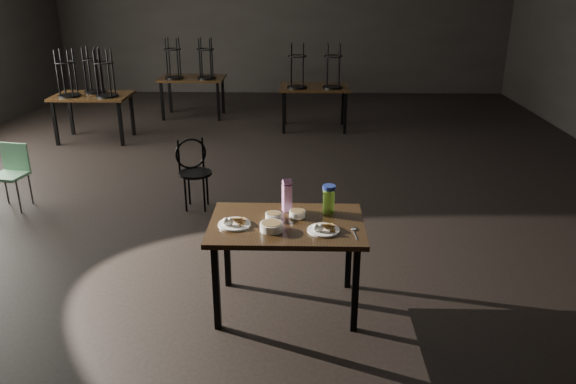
{
  "coord_description": "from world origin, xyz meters",
  "views": [
    {
      "loc": [
        0.44,
        -6.9,
        2.55
      ],
      "look_at": [
        0.33,
        -2.54,
        0.85
      ],
      "focal_mm": 35.0,
      "sensor_mm": 36.0,
      "label": 1
    }
  ],
  "objects_px": {
    "juice_carton": "(287,196)",
    "school_chair": "(12,170)",
    "water_bottle": "(329,199)",
    "bentwood_chair": "(194,168)",
    "main_table": "(287,232)"
  },
  "relations": [
    {
      "from": "juice_carton",
      "to": "main_table",
      "type": "bearing_deg",
      "value": -89.03
    },
    {
      "from": "main_table",
      "to": "water_bottle",
      "type": "bearing_deg",
      "value": 32.3
    },
    {
      "from": "water_bottle",
      "to": "bentwood_chair",
      "type": "height_order",
      "value": "water_bottle"
    },
    {
      "from": "school_chair",
      "to": "main_table",
      "type": "bearing_deg",
      "value": -22.01
    },
    {
      "from": "bentwood_chair",
      "to": "juice_carton",
      "type": "bearing_deg",
      "value": -83.91
    },
    {
      "from": "juice_carton",
      "to": "bentwood_chair",
      "type": "bearing_deg",
      "value": 120.97
    },
    {
      "from": "main_table",
      "to": "juice_carton",
      "type": "height_order",
      "value": "juice_carton"
    },
    {
      "from": "main_table",
      "to": "juice_carton",
      "type": "distance_m",
      "value": 0.32
    },
    {
      "from": "main_table",
      "to": "juice_carton",
      "type": "bearing_deg",
      "value": 90.97
    },
    {
      "from": "juice_carton",
      "to": "school_chair",
      "type": "distance_m",
      "value": 3.72
    },
    {
      "from": "water_bottle",
      "to": "school_chair",
      "type": "xyz_separation_m",
      "value": [
        -3.55,
        1.84,
        -0.42
      ]
    },
    {
      "from": "bentwood_chair",
      "to": "school_chair",
      "type": "xyz_separation_m",
      "value": [
        -2.09,
        -0.06,
        -0.02
      ]
    },
    {
      "from": "main_table",
      "to": "school_chair",
      "type": "height_order",
      "value": "main_table"
    },
    {
      "from": "main_table",
      "to": "bentwood_chair",
      "type": "distance_m",
      "value": 2.41
    },
    {
      "from": "water_bottle",
      "to": "school_chair",
      "type": "relative_size",
      "value": 0.31
    }
  ]
}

